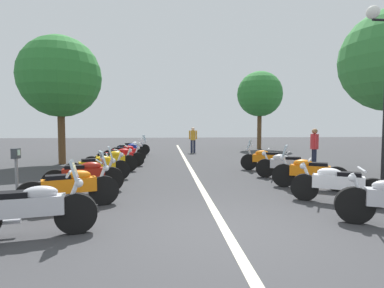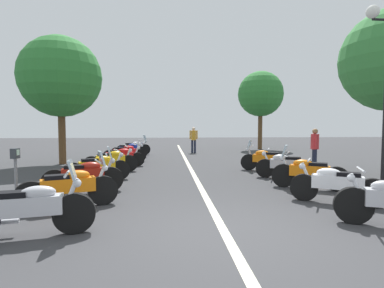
% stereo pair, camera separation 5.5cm
% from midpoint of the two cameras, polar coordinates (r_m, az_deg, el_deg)
% --- Properties ---
extents(ground_plane, '(80.00, 80.00, 0.00)m').
position_cam_midpoint_polar(ground_plane, '(5.24, 6.28, -16.38)').
color(ground_plane, '#38383A').
extents(lane_centre_stripe, '(30.04, 0.16, 0.01)m').
position_cam_midpoint_polar(lane_centre_stripe, '(12.48, -0.42, -4.68)').
color(lane_centre_stripe, beige).
rests_on(lane_centre_stripe, ground_plane).
extents(motorcycle_left_row_0, '(0.72, 2.07, 1.23)m').
position_cam_midpoint_polar(motorcycle_left_row_0, '(5.49, -28.56, -10.64)').
color(motorcycle_left_row_0, black).
rests_on(motorcycle_left_row_0, ground_plane).
extents(motorcycle_left_row_1, '(0.99, 1.98, 1.22)m').
position_cam_midpoint_polar(motorcycle_left_row_1, '(7.00, -22.14, -7.52)').
color(motorcycle_left_row_1, black).
rests_on(motorcycle_left_row_1, ground_plane).
extents(motorcycle_left_row_2, '(0.76, 2.03, 1.22)m').
position_cam_midpoint_polar(motorcycle_left_row_2, '(8.46, -19.75, -5.59)').
color(motorcycle_left_row_2, black).
rests_on(motorcycle_left_row_2, ground_plane).
extents(motorcycle_left_row_3, '(1.00, 1.99, 1.00)m').
position_cam_midpoint_polar(motorcycle_left_row_3, '(10.06, -17.53, -4.21)').
color(motorcycle_left_row_3, black).
rests_on(motorcycle_left_row_3, ground_plane).
extents(motorcycle_left_row_4, '(0.80, 2.00, 1.00)m').
position_cam_midpoint_polar(motorcycle_left_row_4, '(11.83, -15.19, -3.03)').
color(motorcycle_left_row_4, black).
rests_on(motorcycle_left_row_4, ground_plane).
extents(motorcycle_left_row_5, '(0.70, 2.10, 0.98)m').
position_cam_midpoint_polar(motorcycle_left_row_5, '(13.34, -13.59, -2.33)').
color(motorcycle_left_row_5, black).
rests_on(motorcycle_left_row_5, ground_plane).
extents(motorcycle_left_row_6, '(0.84, 2.03, 1.00)m').
position_cam_midpoint_polar(motorcycle_left_row_6, '(14.93, -12.68, -1.68)').
color(motorcycle_left_row_6, black).
rests_on(motorcycle_left_row_6, ground_plane).
extents(motorcycle_left_row_7, '(0.89, 1.95, 0.99)m').
position_cam_midpoint_polar(motorcycle_left_row_7, '(16.78, -11.89, -1.12)').
color(motorcycle_left_row_7, black).
rests_on(motorcycle_left_row_7, ground_plane).
extents(motorcycle_left_row_8, '(0.99, 1.98, 1.21)m').
position_cam_midpoint_polar(motorcycle_left_row_8, '(18.42, -11.10, -0.65)').
color(motorcycle_left_row_8, black).
rests_on(motorcycle_left_row_8, ground_plane).
extents(motorcycle_right_row_1, '(1.16, 1.84, 1.00)m').
position_cam_midpoint_polar(motorcycle_right_row_1, '(7.64, 25.53, -6.82)').
color(motorcycle_right_row_1, black).
rests_on(motorcycle_right_row_1, ground_plane).
extents(motorcycle_right_row_2, '(1.13, 1.87, 1.22)m').
position_cam_midpoint_polar(motorcycle_right_row_2, '(9.09, 21.03, -4.98)').
color(motorcycle_right_row_2, black).
rests_on(motorcycle_right_row_2, ground_plane).
extents(motorcycle_right_row_3, '(0.98, 1.91, 1.00)m').
position_cam_midpoint_polar(motorcycle_right_row_3, '(10.62, 17.14, -3.82)').
color(motorcycle_right_row_3, black).
rests_on(motorcycle_right_row_3, ground_plane).
extents(motorcycle_right_row_4, '(1.07, 1.89, 1.21)m').
position_cam_midpoint_polar(motorcycle_right_row_4, '(12.15, 13.67, -2.80)').
color(motorcycle_right_row_4, black).
rests_on(motorcycle_right_row_4, ground_plane).
extents(parking_meter, '(0.19, 0.14, 1.29)m').
position_cam_midpoint_polar(parking_meter, '(7.53, -30.49, -3.70)').
color(parking_meter, slate).
rests_on(parking_meter, ground_plane).
extents(bystander_0, '(0.52, 0.32, 1.66)m').
position_cam_midpoint_polar(bystander_0, '(13.27, 22.04, -0.25)').
color(bystander_0, '#1E2338').
rests_on(bystander_0, ground_plane).
extents(bystander_2, '(0.32, 0.53, 1.69)m').
position_cam_midpoint_polar(bystander_2, '(19.67, 0.11, 1.19)').
color(bystander_2, '#1E2338').
rests_on(bystander_2, ground_plane).
extents(roadside_tree_0, '(3.67, 3.67, 5.84)m').
position_cam_midpoint_polar(roadside_tree_0, '(15.29, -23.79, 11.53)').
color(roadside_tree_0, brown).
rests_on(roadside_tree_0, ground_plane).
extents(roadside_tree_1, '(3.38, 3.38, 5.85)m').
position_cam_midpoint_polar(roadside_tree_1, '(23.45, 12.64, 9.18)').
color(roadside_tree_1, brown).
rests_on(roadside_tree_1, ground_plane).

